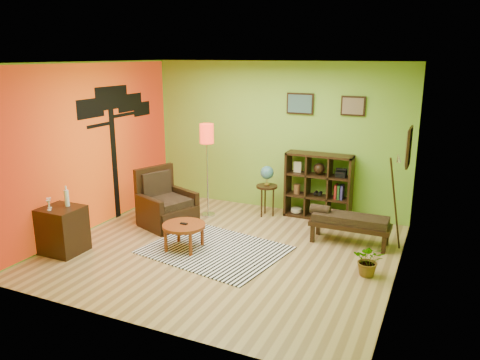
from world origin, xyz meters
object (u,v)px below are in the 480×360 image
at_px(side_cabinet, 62,230).
at_px(cube_shelf, 319,186).
at_px(coffee_table, 184,228).
at_px(bench, 348,221).
at_px(potted_plant, 369,263).
at_px(globe_table, 267,178).
at_px(armchair, 165,208).
at_px(floor_lamp, 207,142).

distance_m(side_cabinet, cube_shelf, 4.39).
bearing_deg(side_cabinet, coffee_table, 27.63).
xyz_separation_m(bench, potted_plant, (0.50, -1.01, -0.19)).
bearing_deg(globe_table, armchair, -141.29).
xyz_separation_m(floor_lamp, potted_plant, (3.14, -1.28, -1.21)).
distance_m(coffee_table, side_cabinet, 1.82).
relative_size(bench, potted_plant, 2.81).
bearing_deg(cube_shelf, bench, -52.76).
relative_size(armchair, floor_lamp, 0.62).
height_order(armchair, floor_lamp, floor_lamp).
bearing_deg(bench, coffee_table, -150.40).
height_order(side_cabinet, globe_table, side_cabinet).
bearing_deg(coffee_table, globe_table, 73.18).
relative_size(floor_lamp, potted_plant, 3.80).
height_order(floor_lamp, globe_table, floor_lamp).
bearing_deg(floor_lamp, side_cabinet, -117.03).
bearing_deg(bench, globe_table, 157.07).
bearing_deg(globe_table, cube_shelf, 17.12).
xyz_separation_m(armchair, globe_table, (1.45, 1.16, 0.42)).
relative_size(coffee_table, potted_plant, 1.46).
distance_m(globe_table, cube_shelf, 0.95).
bearing_deg(coffee_table, potted_plant, 5.34).
relative_size(coffee_table, cube_shelf, 0.55).
bearing_deg(potted_plant, globe_table, 141.44).
bearing_deg(armchair, coffee_table, -43.01).
bearing_deg(potted_plant, side_cabinet, -165.80).
bearing_deg(armchair, floor_lamp, 58.07).
bearing_deg(cube_shelf, armchair, -148.52).
xyz_separation_m(globe_table, cube_shelf, (0.90, 0.28, -0.12)).
bearing_deg(armchair, side_cabinet, -114.71).
xyz_separation_m(side_cabinet, globe_table, (2.21, 2.81, 0.36)).
distance_m(armchair, globe_table, 1.91).
relative_size(floor_lamp, cube_shelf, 1.43).
xyz_separation_m(coffee_table, globe_table, (0.59, 1.97, 0.37)).
bearing_deg(floor_lamp, bench, -5.63).
xyz_separation_m(armchair, cube_shelf, (2.36, 1.44, 0.30)).
bearing_deg(side_cabinet, bench, 28.78).
xyz_separation_m(floor_lamp, cube_shelf, (1.90, 0.71, -0.79)).
relative_size(globe_table, bench, 0.75).
bearing_deg(globe_table, potted_plant, -38.56).
height_order(floor_lamp, cube_shelf, floor_lamp).
height_order(side_cabinet, potted_plant, side_cabinet).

